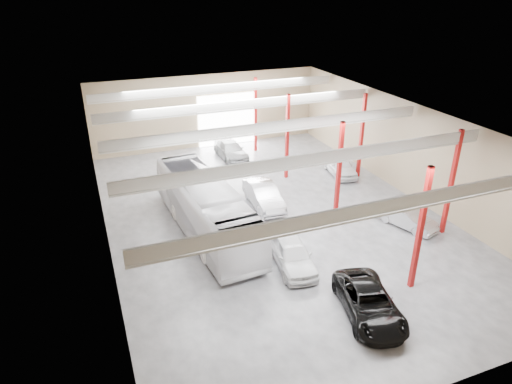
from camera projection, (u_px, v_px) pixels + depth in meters
depot_shell at (273, 147)px, 30.19m from camera, size 22.12×32.12×7.06m
coach_bus at (205, 207)px, 29.23m from camera, size 3.96×13.05×3.58m
black_sedan at (369, 303)px, 22.29m from camera, size 3.60×5.71×1.47m
car_row_a at (292, 254)px, 26.07m from camera, size 2.56×5.03×1.64m
car_row_b at (264, 195)px, 33.02m from camera, size 2.03×5.18×1.68m
car_row_c at (231, 150)px, 41.96m from camera, size 2.23×5.24×1.51m
car_right_near at (407, 218)px, 30.30m from camera, size 2.65×4.29×1.33m
car_right_far at (340, 166)px, 38.44m from camera, size 2.53×4.73×1.53m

